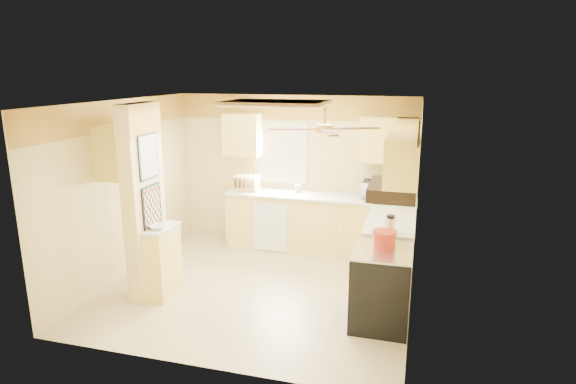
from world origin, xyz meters
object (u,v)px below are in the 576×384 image
(dutch_oven, at_px, (384,239))
(kettle, at_px, (390,224))
(bowl, at_px, (158,227))
(microwave, at_px, (378,190))
(stove, at_px, (381,287))

(dutch_oven, xyz_separation_m, kettle, (0.04, 0.45, 0.03))
(bowl, bearing_deg, dutch_oven, 3.69)
(microwave, xyz_separation_m, bowl, (-2.55, -2.24, -0.11))
(kettle, bearing_deg, dutch_oven, -94.60)
(bowl, distance_m, dutch_oven, 2.81)
(kettle, bearing_deg, stove, -94.03)
(stove, xyz_separation_m, bowl, (-2.80, -0.07, 0.51))
(stove, distance_m, bowl, 2.85)
(dutch_oven, distance_m, kettle, 0.45)
(bowl, height_order, kettle, kettle)
(microwave, relative_size, dutch_oven, 1.76)
(stove, distance_m, kettle, 0.81)
(stove, height_order, bowl, bowl)
(stove, height_order, microwave, microwave)
(microwave, bearing_deg, dutch_oven, 98.76)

